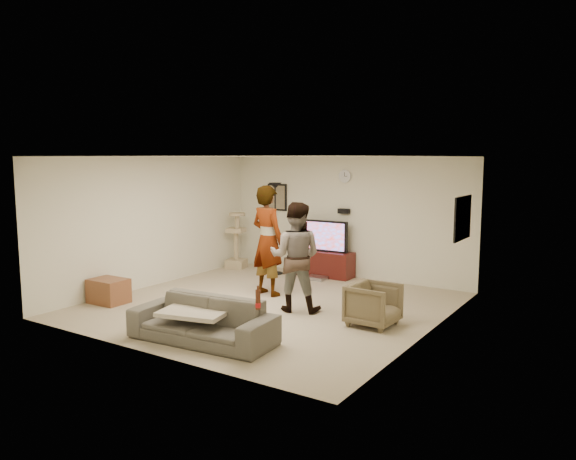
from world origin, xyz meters
The scene contains 24 objects.
floor centered at (0.00, 0.00, -0.01)m, with size 5.50×5.50×0.02m, color tan.
ceiling centered at (0.00, 0.00, 2.51)m, with size 5.50×5.50×0.02m, color white.
wall_back centered at (0.00, 2.75, 1.25)m, with size 5.50×0.04×2.50m, color #EAE9CF.
wall_front centered at (0.00, -2.75, 1.25)m, with size 5.50×0.04×2.50m, color #EAE9CF.
wall_left centered at (-2.75, 0.00, 1.25)m, with size 0.04×5.50×2.50m, color #EAE9CF.
wall_right centered at (2.75, 0.00, 1.25)m, with size 0.04×5.50×2.50m, color #EAE9CF.
wall_clock centered at (0.00, 2.72, 2.10)m, with size 0.26×0.26×0.04m, color silver.
wall_speaker centered at (0.00, 2.69, 1.38)m, with size 0.25×0.10×0.10m, color black.
picture_back centered at (-1.70, 2.73, 1.60)m, with size 0.42×0.03×0.52m, color #6B614E.
picture_right centered at (2.73, 1.60, 1.50)m, with size 0.03×0.78×0.62m, color #E08A59.
tv_stand centered at (-0.37, 2.50, 0.27)m, with size 1.28×0.45×0.53m, color #3B100D.
console_box centered at (-0.31, 2.11, 0.04)m, with size 0.40×0.30×0.07m, color #AFB0BB.
tv centered at (-0.37, 2.50, 0.86)m, with size 1.09×0.08×0.65m, color black.
tv_screen centered at (-0.37, 2.46, 0.86)m, with size 1.00×0.01×0.57m, color #4D73E2.
floor_lamp centered at (-1.35, 2.14, 0.98)m, with size 0.32×0.32×1.95m, color black.
cat_tree centered at (-2.44, 2.17, 0.64)m, with size 0.41×0.41×1.27m, color tan.
person_left centered at (-0.44, 0.57, 1.00)m, with size 0.73×0.48×1.99m, color #93959B.
person_right centered at (0.54, -0.04, 0.89)m, with size 0.86×0.67×1.78m, color teal.
sofa centered at (0.30, -2.03, 0.30)m, with size 2.03×0.79×0.59m, color #524E45.
throw_blanket centered at (0.18, -2.03, 0.40)m, with size 0.90×0.70×0.06m, color beige.
beer_bottle centered at (1.24, -2.03, 0.72)m, with size 0.06×0.06×0.25m, color #471E0E.
armchair centered at (1.94, -0.10, 0.32)m, with size 0.68×0.70×0.63m, color brown.
side_table centered at (-2.40, -1.40, 0.21)m, with size 0.63×0.47×0.42m, color brown.
toy_ball centered at (-1.92, -0.20, 0.04)m, with size 0.08×0.08×0.08m, color #00987D.
Camera 1 is at (5.20, -7.44, 2.48)m, focal length 34.29 mm.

